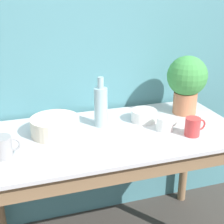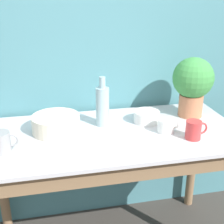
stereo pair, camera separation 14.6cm
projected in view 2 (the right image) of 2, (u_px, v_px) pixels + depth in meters
The scene contains 9 objects.
wall_back at pixel (98, 46), 1.92m from camera, with size 6.00×0.05×2.40m.
counter_table at pixel (113, 159), 1.73m from camera, with size 1.42×0.69×0.80m.
potted_plant at pixel (193, 83), 1.85m from camera, with size 0.24×0.24×0.36m.
bowl_wash_large at pixel (56, 124), 1.69m from camera, with size 0.26×0.26×0.09m.
bottle_tall at pixel (103, 106), 1.75m from camera, with size 0.08×0.08×0.29m.
mug_white at pixel (166, 126), 1.69m from camera, with size 0.12×0.09×0.08m.
mug_red at pixel (194, 130), 1.61m from camera, with size 0.12×0.08×0.10m.
mug_grey at pixel (1, 142), 1.48m from camera, with size 0.13×0.10×0.10m.
bowl_small_enamel_white at pixel (147, 117), 1.82m from camera, with size 0.15×0.15×0.07m.
Camera 2 is at (-0.32, -1.16, 1.53)m, focal length 50.00 mm.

